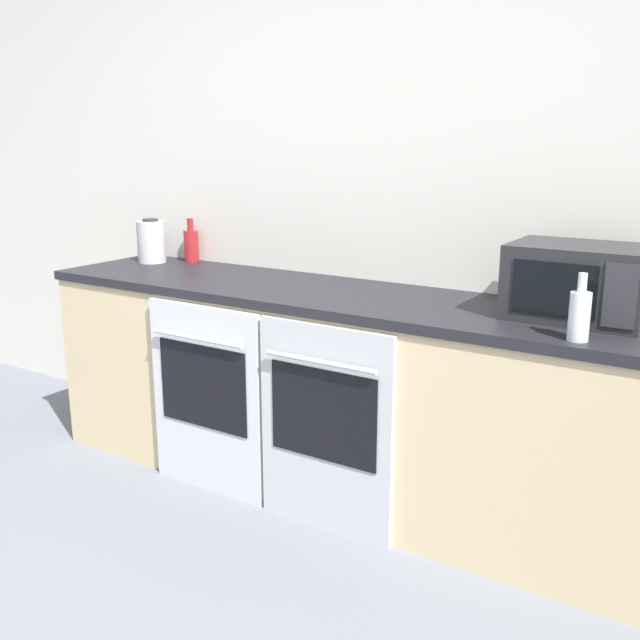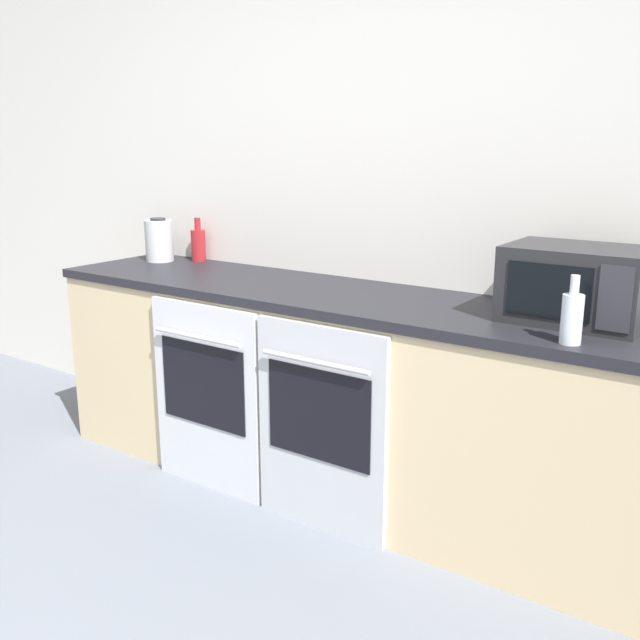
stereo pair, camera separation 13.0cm
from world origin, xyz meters
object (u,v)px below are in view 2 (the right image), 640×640
microwave (576,284)px  bottle_clear (572,317)px  bottle_red (198,244)px  oven_left (206,397)px  kettle (159,240)px  oven_right (320,428)px

microwave → bottle_clear: (0.07, -0.29, -0.05)m
microwave → bottle_red: microwave is taller
microwave → bottle_red: 1.98m
oven_left → kettle: size_ratio=3.71×
microwave → bottle_red: size_ratio=2.07×
oven_left → oven_right: size_ratio=1.00×
oven_left → bottle_clear: (1.48, 0.09, 0.55)m
microwave → bottle_clear: size_ratio=2.15×
oven_right → kettle: size_ratio=3.71×
bottle_clear → microwave: bearing=104.2°
bottle_clear → kettle: kettle is taller
microwave → kettle: microwave is taller
oven_right → bottle_red: size_ratio=3.70×
bottle_clear → kettle: size_ratio=0.96×
bottle_clear → oven_right: bearing=-174.1°
oven_left → bottle_red: 0.97m
oven_left → kettle: (-0.73, 0.44, 0.57)m
kettle → microwave: bearing=-1.7°
microwave → kettle: (-2.13, 0.06, -0.02)m
oven_left → oven_right: (0.60, 0.00, 0.00)m
oven_right → bottle_red: (-1.16, 0.56, 0.55)m
oven_left → microwave: (1.41, 0.38, 0.59)m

